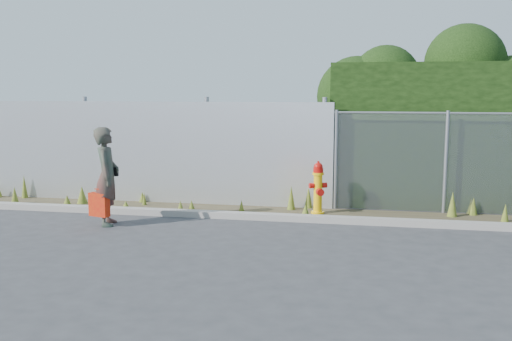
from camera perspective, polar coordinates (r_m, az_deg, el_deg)
The scene contains 10 objects.
ground at distance 9.12m, azimuth 0.19°, elevation -7.51°, with size 80.00×80.00×0.00m, color #353537.
curb at distance 10.83m, azimuth 1.97°, elevation -4.68°, with size 16.00×0.22×0.12m, color gray.
weed_strip at distance 11.40m, azimuth 3.31°, elevation -3.79°, with size 16.00×1.33×0.53m.
corrugated_fence at distance 12.69m, azimuth -11.77°, elevation 1.82°, with size 8.50×0.21×2.30m.
chainlink_fence at distance 12.00m, azimuth 23.41°, elevation 0.62°, with size 6.50×0.07×2.05m.
hedge at distance 12.98m, azimuth 22.99°, elevation 5.38°, with size 7.65×2.07×3.84m.
fire_hydrant at distance 11.30m, azimuth 6.21°, elevation -1.82°, with size 0.36×0.32×1.06m.
woman at distance 10.66m, azimuth -14.67°, elevation -0.57°, with size 0.65×0.43×1.79m, color #0E5944.
red_tote_bag at distance 10.64m, azimuth -15.41°, elevation -3.31°, with size 0.38×0.14×0.50m.
black_shoulder_bag at distance 10.76m, azimuth -14.20°, elevation -0.10°, with size 0.22×0.09×0.17m.
Camera 1 is at (1.63, -8.63, 2.45)m, focal length 40.00 mm.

